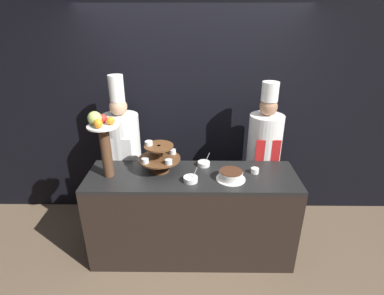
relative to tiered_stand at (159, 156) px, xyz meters
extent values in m
plane|color=brown|center=(0.32, -0.39, -1.12)|extent=(14.00, 14.00, 0.00)
cube|color=black|center=(0.32, 0.80, 0.28)|extent=(10.00, 0.06, 2.80)
cube|color=black|center=(0.32, -0.08, -0.66)|extent=(2.06, 0.62, 0.92)
cube|color=black|center=(0.32, -0.08, -0.18)|extent=(2.06, 0.62, 0.03)
cylinder|color=brown|center=(0.00, 0.00, -0.15)|extent=(0.19, 0.19, 0.02)
cylinder|color=brown|center=(0.00, 0.00, -0.02)|extent=(0.04, 0.04, 0.28)
cylinder|color=brown|center=(0.00, 0.00, -0.03)|extent=(0.41, 0.41, 0.02)
cylinder|color=brown|center=(0.00, 0.00, 0.11)|extent=(0.28, 0.28, 0.02)
cylinder|color=silver|center=(-0.10, 0.12, 0.00)|extent=(0.07, 0.07, 0.04)
cylinder|color=green|center=(-0.10, 0.12, 0.00)|extent=(0.06, 0.06, 0.03)
cylinder|color=silver|center=(-0.12, -0.10, 0.00)|extent=(0.07, 0.07, 0.04)
cylinder|color=red|center=(-0.12, -0.10, 0.00)|extent=(0.06, 0.06, 0.03)
cylinder|color=silver|center=(0.11, -0.12, 0.00)|extent=(0.07, 0.07, 0.04)
cylinder|color=beige|center=(0.11, -0.12, 0.00)|extent=(0.06, 0.06, 0.03)
cylinder|color=silver|center=(0.13, 0.10, 0.00)|extent=(0.07, 0.07, 0.04)
cylinder|color=gold|center=(0.13, 0.10, 0.00)|extent=(0.06, 0.06, 0.03)
cylinder|color=white|center=(-0.09, 0.01, 0.14)|extent=(0.07, 0.07, 0.04)
cylinder|color=brown|center=(-0.48, -0.10, 0.09)|extent=(0.10, 0.10, 0.51)
cylinder|color=white|center=(-0.48, -0.10, 0.35)|extent=(0.29, 0.29, 0.01)
sphere|color=orange|center=(-0.41, -0.08, 0.39)|extent=(0.07, 0.07, 0.07)
sphere|color=red|center=(-0.50, -0.03, 0.40)|extent=(0.08, 0.08, 0.08)
sphere|color=#ADC160|center=(-0.55, -0.08, 0.42)|extent=(0.13, 0.13, 0.13)
sphere|color=orange|center=(-0.50, -0.17, 0.40)|extent=(0.08, 0.08, 0.08)
cylinder|color=white|center=(0.69, -0.16, -0.16)|extent=(0.28, 0.28, 0.01)
cylinder|color=white|center=(0.69, -0.16, -0.12)|extent=(0.22, 0.22, 0.08)
cylinder|color=#472819|center=(0.69, -0.16, -0.08)|extent=(0.22, 0.22, 0.01)
cylinder|color=white|center=(0.95, -0.04, -0.14)|extent=(0.08, 0.08, 0.05)
cylinder|color=white|center=(0.31, -0.20, -0.14)|extent=(0.14, 0.14, 0.05)
cylinder|color=#BCBCC1|center=(0.35, -0.20, -0.07)|extent=(0.05, 0.01, 0.11)
cylinder|color=white|center=(0.45, 0.11, -0.14)|extent=(0.13, 0.13, 0.05)
cylinder|color=#BCBCC1|center=(0.48, 0.11, -0.07)|extent=(0.05, 0.01, 0.11)
cube|color=#28282D|center=(-0.46, 0.42, -0.68)|extent=(0.30, 0.17, 0.88)
cylinder|color=silver|center=(-0.46, 0.42, 0.02)|extent=(0.40, 0.40, 0.52)
cube|color=white|center=(-0.46, 0.23, -0.08)|extent=(0.28, 0.01, 0.34)
sphere|color=tan|center=(-0.46, 0.42, 0.38)|extent=(0.19, 0.19, 0.19)
cylinder|color=white|center=(-0.46, 0.42, 0.58)|extent=(0.16, 0.16, 0.27)
cube|color=black|center=(1.13, 0.42, -0.70)|extent=(0.28, 0.15, 0.84)
cylinder|color=white|center=(1.13, 0.42, 0.00)|extent=(0.37, 0.37, 0.57)
cube|color=red|center=(1.13, 0.24, -0.11)|extent=(0.26, 0.01, 0.36)
sphere|color=#A37556|center=(1.13, 0.42, 0.38)|extent=(0.19, 0.19, 0.19)
cylinder|color=white|center=(1.13, 0.42, 0.54)|extent=(0.18, 0.18, 0.20)
camera|label=1|loc=(0.35, -2.64, 1.29)|focal=28.00mm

